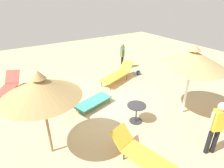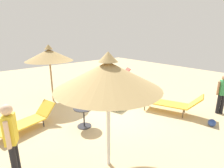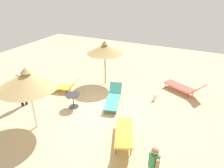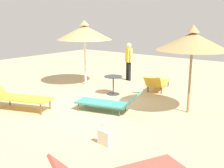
{
  "view_description": "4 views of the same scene",
  "coord_description": "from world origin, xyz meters",
  "px_view_note": "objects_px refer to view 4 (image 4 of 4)",
  "views": [
    {
      "loc": [
        -3.42,
        -5.49,
        4.36
      ],
      "look_at": [
        0.11,
        0.07,
        1.09
      ],
      "focal_mm": 29.88,
      "sensor_mm": 36.0,
      "label": 1
    },
    {
      "loc": [
        5.17,
        -4.14,
        3.13
      ],
      "look_at": [
        -0.35,
        0.68,
        1.02
      ],
      "focal_mm": 28.66,
      "sensor_mm": 36.0,
      "label": 2
    },
    {
      "loc": [
        7.22,
        4.13,
        5.6
      ],
      "look_at": [
        -0.46,
        0.53,
        1.28
      ],
      "focal_mm": 32.36,
      "sensor_mm": 36.0,
      "label": 3
    },
    {
      "loc": [
        -5.67,
        6.64,
        2.8
      ],
      "look_at": [
        -0.96,
        0.56,
        0.93
      ],
      "focal_mm": 42.98,
      "sensor_mm": 36.0,
      "label": 4
    }
  ],
  "objects_px": {
    "parasol_umbrella_front": "(192,41)",
    "handbag": "(105,137)",
    "lounge_chair_far_left": "(157,82)",
    "person_standing_back": "(129,59)",
    "lounge_chair_far_right": "(16,96)",
    "side_table_round": "(113,82)",
    "lounge_chair_edge": "(110,102)",
    "parasol_umbrella_center": "(84,32)"
  },
  "relations": [
    {
      "from": "parasol_umbrella_front",
      "to": "handbag",
      "type": "height_order",
      "value": "parasol_umbrella_front"
    },
    {
      "from": "lounge_chair_far_left",
      "to": "person_standing_back",
      "type": "distance_m",
      "value": 2.27
    },
    {
      "from": "person_standing_back",
      "to": "handbag",
      "type": "bearing_deg",
      "value": 119.84
    },
    {
      "from": "lounge_chair_far_left",
      "to": "handbag",
      "type": "height_order",
      "value": "lounge_chair_far_left"
    },
    {
      "from": "lounge_chair_far_right",
      "to": "lounge_chair_far_left",
      "type": "bearing_deg",
      "value": -117.49
    },
    {
      "from": "handbag",
      "to": "lounge_chair_far_left",
      "type": "bearing_deg",
      "value": -74.61
    },
    {
      "from": "side_table_round",
      "to": "person_standing_back",
      "type": "bearing_deg",
      "value": -68.79
    },
    {
      "from": "lounge_chair_edge",
      "to": "lounge_chair_far_left",
      "type": "height_order",
      "value": "lounge_chair_edge"
    },
    {
      "from": "lounge_chair_far_right",
      "to": "lounge_chair_edge",
      "type": "distance_m",
      "value": 3.02
    },
    {
      "from": "side_table_round",
      "to": "handbag",
      "type": "bearing_deg",
      "value": 124.95
    },
    {
      "from": "side_table_round",
      "to": "lounge_chair_far_right",
      "type": "bearing_deg",
      "value": 66.77
    },
    {
      "from": "parasol_umbrella_center",
      "to": "side_table_round",
      "type": "xyz_separation_m",
      "value": [
        -1.96,
        0.55,
        -1.76
      ]
    },
    {
      "from": "lounge_chair_edge",
      "to": "handbag",
      "type": "xyz_separation_m",
      "value": [
        -1.29,
        1.84,
        -0.13
      ]
    },
    {
      "from": "parasol_umbrella_front",
      "to": "handbag",
      "type": "relative_size",
      "value": 5.15
    },
    {
      "from": "lounge_chair_far_left",
      "to": "side_table_round",
      "type": "distance_m",
      "value": 1.84
    },
    {
      "from": "handbag",
      "to": "side_table_round",
      "type": "relative_size",
      "value": 0.73
    },
    {
      "from": "lounge_chair_edge",
      "to": "handbag",
      "type": "relative_size",
      "value": 4.22
    },
    {
      "from": "parasol_umbrella_front",
      "to": "lounge_chair_far_right",
      "type": "relative_size",
      "value": 1.12
    },
    {
      "from": "person_standing_back",
      "to": "lounge_chair_edge",
      "type": "bearing_deg",
      "value": 117.24
    },
    {
      "from": "person_standing_back",
      "to": "handbag",
      "type": "relative_size",
      "value": 3.41
    },
    {
      "from": "person_standing_back",
      "to": "parasol_umbrella_center",
      "type": "bearing_deg",
      "value": 60.04
    },
    {
      "from": "side_table_round",
      "to": "parasol_umbrella_front",
      "type": "bearing_deg",
      "value": 175.89
    },
    {
      "from": "lounge_chair_far_left",
      "to": "side_table_round",
      "type": "bearing_deg",
      "value": 54.25
    },
    {
      "from": "parasol_umbrella_center",
      "to": "lounge_chair_far_left",
      "type": "xyz_separation_m",
      "value": [
        -3.03,
        -0.94,
        -1.91
      ]
    },
    {
      "from": "parasol_umbrella_front",
      "to": "lounge_chair_far_left",
      "type": "height_order",
      "value": "parasol_umbrella_front"
    },
    {
      "from": "lounge_chair_edge",
      "to": "lounge_chair_far_left",
      "type": "distance_m",
      "value": 3.14
    },
    {
      "from": "lounge_chair_edge",
      "to": "handbag",
      "type": "distance_m",
      "value": 2.25
    },
    {
      "from": "parasol_umbrella_front",
      "to": "parasol_umbrella_center",
      "type": "relative_size",
      "value": 0.96
    },
    {
      "from": "parasol_umbrella_center",
      "to": "lounge_chair_edge",
      "type": "bearing_deg",
      "value": 144.75
    },
    {
      "from": "person_standing_back",
      "to": "handbag",
      "type": "xyz_separation_m",
      "value": [
        -3.36,
        5.85,
        -0.82
      ]
    },
    {
      "from": "parasol_umbrella_front",
      "to": "lounge_chair_far_right",
      "type": "xyz_separation_m",
      "value": [
        4.47,
        3.04,
        -1.74
      ]
    },
    {
      "from": "lounge_chair_far_right",
      "to": "side_table_round",
      "type": "height_order",
      "value": "lounge_chair_far_right"
    },
    {
      "from": "lounge_chair_far_right",
      "to": "lounge_chair_far_left",
      "type": "height_order",
      "value": "lounge_chair_far_right"
    },
    {
      "from": "parasol_umbrella_center",
      "to": "lounge_chair_edge",
      "type": "xyz_separation_m",
      "value": [
        -3.11,
        2.2,
        -1.93
      ]
    },
    {
      "from": "lounge_chair_edge",
      "to": "person_standing_back",
      "type": "bearing_deg",
      "value": -62.76
    },
    {
      "from": "parasol_umbrella_front",
      "to": "person_standing_back",
      "type": "bearing_deg",
      "value": -32.94
    },
    {
      "from": "parasol_umbrella_center",
      "to": "lounge_chair_far_left",
      "type": "distance_m",
      "value": 3.71
    },
    {
      "from": "lounge_chair_far_right",
      "to": "handbag",
      "type": "bearing_deg",
      "value": 176.54
    },
    {
      "from": "person_standing_back",
      "to": "side_table_round",
      "type": "height_order",
      "value": "person_standing_back"
    },
    {
      "from": "parasol_umbrella_front",
      "to": "lounge_chair_far_right",
      "type": "height_order",
      "value": "parasol_umbrella_front"
    },
    {
      "from": "lounge_chair_far_right",
      "to": "lounge_chair_far_left",
      "type": "relative_size",
      "value": 1.19
    },
    {
      "from": "lounge_chair_far_right",
      "to": "person_standing_back",
      "type": "bearing_deg",
      "value": -94.92
    }
  ]
}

